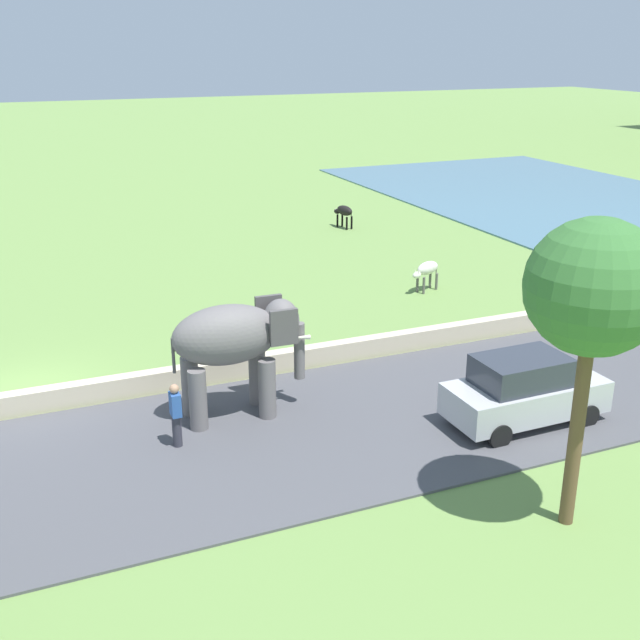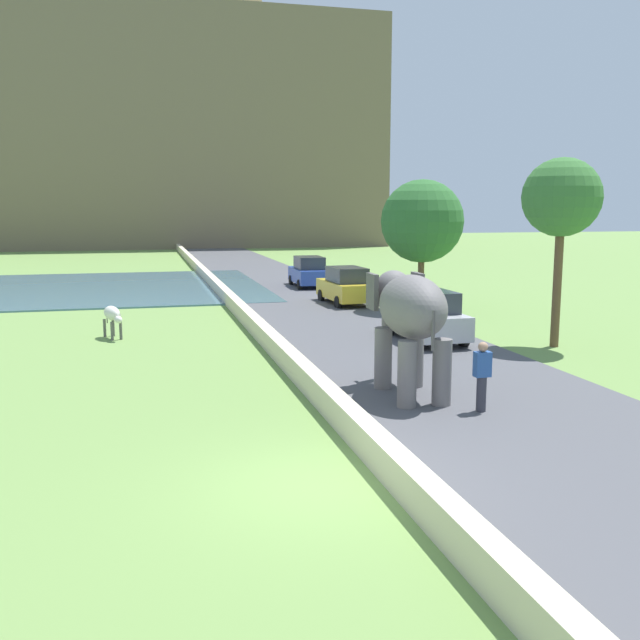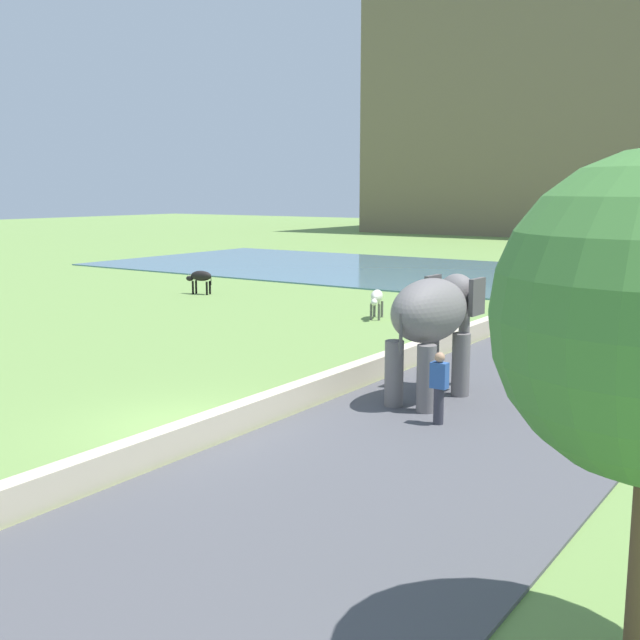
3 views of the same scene
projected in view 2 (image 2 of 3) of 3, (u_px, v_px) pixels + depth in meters
The scene contains 12 objects.
ground_plane at pixel (321, 485), 11.56m from camera, with size 220.00×220.00×0.00m, color #6B8E47.
road_surface at pixel (318, 308), 31.91m from camera, with size 7.00×120.00×0.06m, color #4C4C51.
barrier_wall at pixel (242, 311), 29.03m from camera, with size 0.40×110.00×0.62m, color beige.
hill_distant at pixel (110, 137), 87.28m from camera, with size 64.00×28.00×26.71m, color #75664C.
elephant at pixel (409, 314), 16.75m from camera, with size 1.47×3.48×2.99m.
person_beside_elephant at pixel (482, 376), 15.46m from camera, with size 0.36×0.22×1.63m.
car_yellow at pixel (346, 286), 33.06m from camera, with size 1.95×4.08×1.80m.
car_silver at pixel (426, 316), 23.80m from camera, with size 1.82×4.01×1.80m.
car_blue at pixel (309, 272), 40.30m from camera, with size 1.88×4.05×1.80m.
cow_white at pixel (112, 315), 24.45m from camera, with size 0.82×1.41×1.15m.
tree_near at pixel (422, 221), 30.84m from camera, with size 3.66×3.66×5.80m.
tree_mid at pixel (562, 199), 22.41m from camera, with size 2.53×2.53×6.15m.
Camera 2 is at (-2.72, -10.64, 4.53)m, focal length 39.28 mm.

